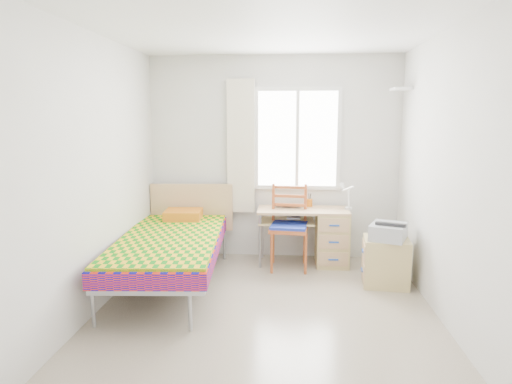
# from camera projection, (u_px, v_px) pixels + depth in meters

# --- Properties ---
(floor) EXTENTS (3.50, 3.50, 0.00)m
(floor) POSITION_uv_depth(u_px,v_px,m) (266.00, 309.00, 4.39)
(floor) COLOR #BCAD93
(floor) RESTS_ON ground
(ceiling) EXTENTS (3.50, 3.50, 0.00)m
(ceiling) POSITION_uv_depth(u_px,v_px,m) (267.00, 27.00, 3.96)
(ceiling) COLOR white
(ceiling) RESTS_ON wall_back
(wall_back) EXTENTS (3.20, 0.00, 3.20)m
(wall_back) POSITION_uv_depth(u_px,v_px,m) (274.00, 158.00, 5.90)
(wall_back) COLOR silver
(wall_back) RESTS_ON ground
(wall_left) EXTENTS (0.00, 3.50, 3.50)m
(wall_left) POSITION_uv_depth(u_px,v_px,m) (97.00, 174.00, 4.30)
(wall_left) COLOR silver
(wall_left) RESTS_ON ground
(wall_right) EXTENTS (0.00, 3.50, 3.50)m
(wall_right) POSITION_uv_depth(u_px,v_px,m) (446.00, 177.00, 4.05)
(wall_right) COLOR silver
(wall_right) RESTS_ON ground
(window) EXTENTS (1.10, 0.04, 1.30)m
(window) POSITION_uv_depth(u_px,v_px,m) (297.00, 139.00, 5.81)
(window) COLOR white
(window) RESTS_ON wall_back
(curtain) EXTENTS (0.35, 0.05, 1.70)m
(curtain) POSITION_uv_depth(u_px,v_px,m) (241.00, 147.00, 5.84)
(curtain) COLOR beige
(curtain) RESTS_ON wall_back
(floating_shelf) EXTENTS (0.20, 0.32, 0.03)m
(floating_shelf) POSITION_uv_depth(u_px,v_px,m) (401.00, 89.00, 5.30)
(floating_shelf) COLOR white
(floating_shelf) RESTS_ON wall_right
(bed) EXTENTS (1.19, 2.31, 0.97)m
(bed) POSITION_uv_depth(u_px,v_px,m) (172.00, 243.00, 4.98)
(bed) COLOR #9899A0
(bed) RESTS_ON floor
(desk) EXTENTS (1.13, 0.53, 0.70)m
(desk) POSITION_uv_depth(u_px,v_px,m) (326.00, 234.00, 5.68)
(desk) COLOR tan
(desk) RESTS_ON floor
(chair) EXTENTS (0.49, 0.49, 1.03)m
(chair) POSITION_uv_depth(u_px,v_px,m) (290.00, 222.00, 5.53)
(chair) COLOR #AA5821
(chair) RESTS_ON floor
(cabinet) EXTENTS (0.52, 0.47, 0.52)m
(cabinet) POSITION_uv_depth(u_px,v_px,m) (385.00, 262.00, 4.99)
(cabinet) COLOR tan
(cabinet) RESTS_ON floor
(printer) EXTENTS (0.48, 0.51, 0.18)m
(printer) POSITION_uv_depth(u_px,v_px,m) (388.00, 231.00, 4.91)
(printer) COLOR #B0B3B8
(printer) RESTS_ON cabinet
(laptop) EXTENTS (0.35, 0.26, 0.03)m
(laptop) POSITION_uv_depth(u_px,v_px,m) (287.00, 207.00, 5.72)
(laptop) COLOR black
(laptop) RESTS_ON desk
(pen_cup) EXTENTS (0.08, 0.08, 0.10)m
(pen_cup) POSITION_uv_depth(u_px,v_px,m) (309.00, 203.00, 5.80)
(pen_cup) COLOR orange
(pen_cup) RESTS_ON desk
(task_lamp) EXTENTS (0.21, 0.30, 0.36)m
(task_lamp) POSITION_uv_depth(u_px,v_px,m) (345.00, 193.00, 5.49)
(task_lamp) COLOR white
(task_lamp) RESTS_ON desk
(book) EXTENTS (0.18, 0.24, 0.02)m
(book) POSITION_uv_depth(u_px,v_px,m) (287.00, 217.00, 5.72)
(book) COLOR gray
(book) RESTS_ON desk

